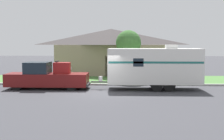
% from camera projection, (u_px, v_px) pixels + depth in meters
% --- Properties ---
extents(ground_plane, '(120.00, 120.00, 0.00)m').
position_uv_depth(ground_plane, '(101.00, 93.00, 21.07)').
color(ground_plane, '#38383D').
extents(curb_strip, '(80.00, 0.30, 0.14)m').
position_uv_depth(curb_strip, '(105.00, 84.00, 24.79)').
color(curb_strip, '#999993').
rests_on(curb_strip, ground_plane).
extents(lawn_strip, '(80.00, 7.00, 0.03)m').
position_uv_depth(lawn_strip, '(107.00, 80.00, 28.43)').
color(lawn_strip, '#477538').
rests_on(lawn_strip, ground_plane).
extents(house_across_street, '(12.08, 6.68, 4.87)m').
position_uv_depth(house_across_street, '(111.00, 51.00, 33.85)').
color(house_across_street, gray).
rests_on(house_across_street, ground_plane).
extents(pickup_truck, '(6.02, 1.93, 2.06)m').
position_uv_depth(pickup_truck, '(47.00, 77.00, 22.77)').
color(pickup_truck, black).
rests_on(pickup_truck, ground_plane).
extents(travel_trailer, '(7.87, 2.35, 3.23)m').
position_uv_depth(travel_trailer, '(154.00, 66.00, 22.38)').
color(travel_trailer, black).
rests_on(travel_trailer, ground_plane).
extents(mailbox, '(0.48, 0.20, 1.39)m').
position_uv_depth(mailbox, '(69.00, 71.00, 25.60)').
color(mailbox, brown).
rests_on(mailbox, ground_plane).
extents(tree_in_yard, '(2.17, 2.17, 4.45)m').
position_uv_depth(tree_in_yard, '(128.00, 43.00, 26.73)').
color(tree_in_yard, brown).
rests_on(tree_in_yard, ground_plane).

